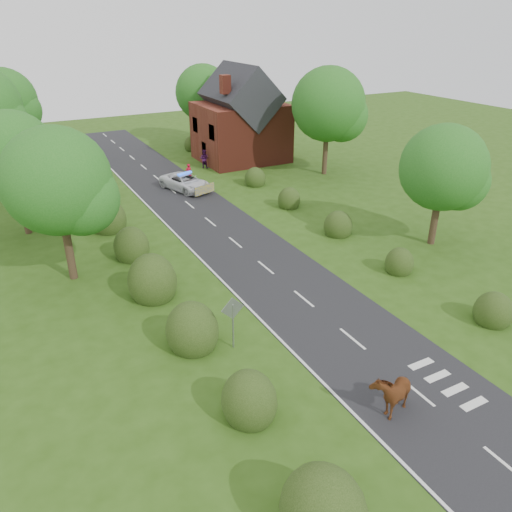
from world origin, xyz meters
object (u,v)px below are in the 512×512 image
cow (391,393)px  road_sign (233,315)px  pedestrian_purple (204,159)px  police_van (185,182)px  pedestrian_red (189,173)px

cow → road_sign: bearing=-172.1°
road_sign → pedestrian_purple: size_ratio=1.44×
road_sign → cow: bearing=-60.8°
road_sign → pedestrian_purple: bearing=69.5°
police_van → pedestrian_red: (1.13, 2.11, 0.11)m
road_sign → cow: size_ratio=1.24×
pedestrian_purple → police_van: bearing=94.5°
police_van → pedestrian_red: size_ratio=3.39×
pedestrian_red → police_van: bearing=63.7°
road_sign → police_van: (6.07, 21.57, -0.98)m
cow → pedestrian_purple: pedestrian_purple is taller
cow → pedestrian_red: 30.08m
police_van → pedestrian_red: bearing=43.8°
road_sign → police_van: size_ratio=0.48×
police_van → cow: bearing=-113.5°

